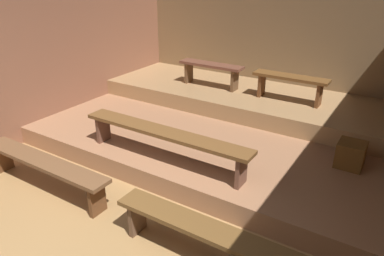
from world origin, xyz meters
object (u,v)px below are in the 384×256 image
Objects in this scene: bench_middle_left at (211,69)px; bench_lower_center at (164,136)px; bench_middle_right at (290,82)px; bench_floor_right at (212,236)px; bench_floor_left at (44,165)px; wooden_crate_lower at (351,155)px.

bench_lower_center is at bearing -74.43° from bench_middle_left.
bench_floor_right is at bearing -82.30° from bench_middle_right.
bench_middle_right reaches higher than bench_floor_left.
bench_floor_right is 6.27× the size of wooden_crate_lower.
bench_floor_right is at bearing 0.00° from bench_floor_left.
bench_middle_left is 1.00× the size of bench_middle_right.
bench_middle_right is at bearing 0.00° from bench_middle_left.
bench_lower_center reaches higher than bench_floor_right.
bench_floor_left is 1.68× the size of bench_middle_right.
bench_floor_left is 3.29m from bench_middle_left.
bench_middle_left is 1.42m from bench_middle_right.
bench_floor_right is 1.59m from bench_lower_center.
bench_middle_left is at bearing 180.00° from bench_middle_right.
bench_middle_left reaches higher than bench_floor_right.
bench_floor_right is 1.68× the size of bench_middle_right.
bench_lower_center reaches higher than bench_floor_left.
bench_floor_left is at bearing -137.46° from bench_lower_center.
bench_lower_center is at bearing -151.00° from wooden_crate_lower.
bench_floor_right is at bearing -109.82° from wooden_crate_lower.
bench_lower_center is at bearing 141.65° from bench_floor_right.
bench_middle_right reaches higher than bench_floor_right.
bench_middle_left is at bearing 156.15° from wooden_crate_lower.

